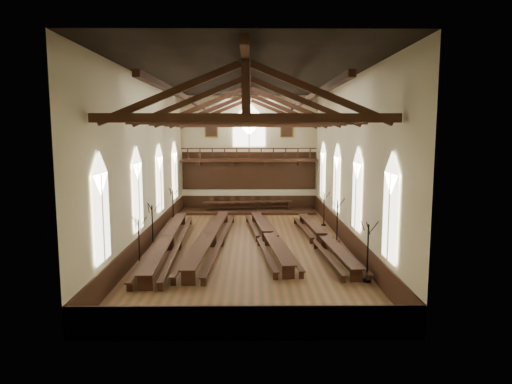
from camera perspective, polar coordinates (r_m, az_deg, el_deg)
ground at (r=28.20m, az=-0.99°, el=-6.58°), size 26.00×26.00×0.00m
room_walls at (r=27.35m, az=-1.02°, el=6.66°), size 26.00×26.00×26.00m
wainscot_band at (r=28.06m, az=-0.99°, el=-5.39°), size 12.00×26.00×1.20m
side_windows at (r=27.53m, az=-1.01°, el=0.99°), size 11.85×19.80×4.50m
end_window at (r=40.24m, az=-0.87°, el=8.04°), size 2.80×0.12×3.80m
minstrels_gallery at (r=40.12m, az=-0.87°, el=3.30°), size 11.80×1.24×3.70m
portraits at (r=40.24m, az=-0.87°, el=7.87°), size 7.75×0.09×1.45m
roof_trusses at (r=27.38m, az=-1.03°, el=10.34°), size 11.70×25.70×2.80m
refectory_row_a at (r=27.49m, az=-11.03°, el=-5.82°), size 1.99×15.07×0.81m
refectory_row_b at (r=27.82m, az=-5.69°, el=-5.55°), size 2.03×15.10×0.82m
refectory_row_c at (r=28.28m, az=1.49°, el=-5.41°), size 2.21×14.45×0.74m
refectory_row_d at (r=28.03m, az=8.39°, el=-5.64°), size 1.91×14.20×0.72m
dais at (r=39.34m, az=-1.03°, el=-2.37°), size 11.40×3.08×0.21m
high_table at (r=39.22m, az=-1.03°, el=-1.34°), size 7.75×1.70×0.72m
high_chairs at (r=39.98m, az=-1.03°, el=-1.25°), size 6.79×0.50×1.02m
candelabrum_left_near at (r=24.32m, az=-14.38°, el=-7.20°), size 0.78×0.76×2.61m
candelabrum_left_mid at (r=27.34m, az=-12.78°, el=-5.38°), size 0.78×0.86×2.81m
candelabrum_left_far at (r=34.04m, az=-10.31°, el=-2.75°), size 0.83×0.85×2.84m
candelabrum_right_near at (r=21.85m, az=13.75°, el=-8.66°), size 0.83×0.86×2.86m
candelabrum_right_mid at (r=28.98m, az=10.09°, el=-4.59°), size 0.84×0.81×2.79m
candelabrum_right_far at (r=34.01m, az=8.49°, el=-2.89°), size 0.76×0.74×2.53m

